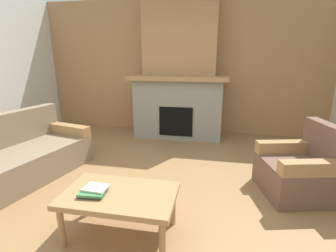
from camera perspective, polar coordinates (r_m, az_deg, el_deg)
name	(u,v)px	position (r m, az deg, el deg)	size (l,w,h in m)	color
ground	(143,205)	(2.91, -5.73, -17.61)	(9.00, 9.00, 0.00)	olive
wall_back_wood_panel	(182,68)	(5.38, 3.23, 13.15)	(6.00, 0.12, 2.70)	#A87A4C
fireplace	(179,78)	(5.02, 2.60, 10.83)	(1.90, 0.82, 2.70)	gray
couch	(18,158)	(3.88, -31.10, -6.37)	(1.22, 1.94, 0.85)	#847056
armchair	(301,170)	(3.38, 28.12, -8.95)	(0.92, 0.92, 0.85)	brown
coffee_table	(120,198)	(2.35, -10.98, -15.89)	(1.00, 0.60, 0.43)	#A87A4C
book_stack_near_edge	(94,190)	(2.36, -16.64, -13.88)	(0.25, 0.23, 0.06)	#335699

